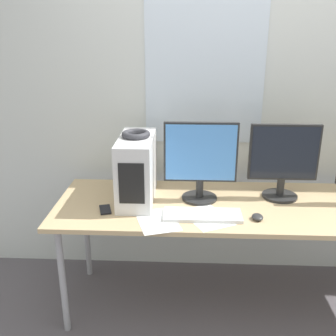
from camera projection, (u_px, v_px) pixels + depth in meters
name	position (u px, v px, depth m)	size (l,w,h in m)	color
wall_back	(244.00, 91.00, 2.67)	(8.00, 0.07, 2.70)	silver
desk	(248.00, 211.00, 2.42)	(2.37, 0.74, 0.74)	tan
pc_tower	(137.00, 169.00, 2.43)	(0.21, 0.50, 0.40)	silver
headphones	(136.00, 134.00, 2.35)	(0.17, 0.17, 0.04)	#333338
monitor_main	(200.00, 160.00, 2.40)	(0.45, 0.22, 0.50)	black
monitor_right_near	(283.00, 160.00, 2.43)	(0.43, 0.22, 0.48)	black
keyboard	(202.00, 215.00, 2.25)	(0.45, 0.17, 0.02)	silver
mouse	(257.00, 217.00, 2.22)	(0.06, 0.08, 0.03)	#2D2D2D
cell_phone	(105.00, 210.00, 2.33)	(0.09, 0.14, 0.01)	black
paper_sheet_left	(157.00, 221.00, 2.20)	(0.29, 0.35, 0.00)	white
paper_sheet_front	(207.00, 217.00, 2.24)	(0.32, 0.36, 0.00)	white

